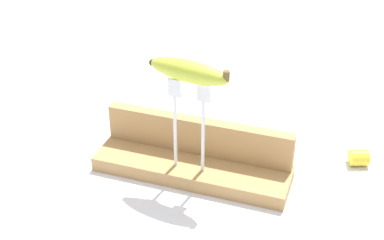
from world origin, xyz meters
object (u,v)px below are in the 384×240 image
at_px(banana_raised_center, 189,71).
at_px(fork_fallen_near, 65,102).
at_px(fork_stand_center, 189,118).
at_px(banana_chunk_near, 359,158).

distance_m(banana_raised_center, fork_fallen_near, 0.50).
height_order(fork_stand_center, banana_chunk_near, fork_stand_center).
xyz_separation_m(fork_stand_center, banana_raised_center, (-0.00, 0.00, 0.10)).
relative_size(fork_fallen_near, banana_chunk_near, 2.95).
bearing_deg(banana_chunk_near, fork_fallen_near, 177.58).
xyz_separation_m(fork_stand_center, fork_fallen_near, (-0.40, 0.20, -0.14)).
relative_size(fork_stand_center, banana_chunk_near, 4.01).
bearing_deg(fork_fallen_near, banana_chunk_near, -2.42).
height_order(fork_stand_center, banana_raised_center, banana_raised_center).
relative_size(fork_stand_center, banana_raised_center, 1.16).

